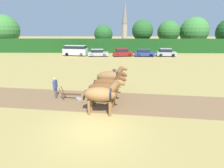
{
  "coord_description": "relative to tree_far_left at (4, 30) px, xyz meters",
  "views": [
    {
      "loc": [
        1.24,
        -8.58,
        5.42
      ],
      "look_at": [
        0.95,
        4.96,
        1.1
      ],
      "focal_mm": 28.0,
      "sensor_mm": 36.0,
      "label": 1
    }
  ],
  "objects": [
    {
      "name": "farmer_at_plow",
      "position": [
        23.63,
        -32.75,
        -4.06
      ],
      "size": [
        0.24,
        0.69,
        1.73
      ],
      "rotation": [
        0.0,
        0.0,
        -0.06
      ],
      "color": "#4C4C4C",
      "rests_on": "ground"
    },
    {
      "name": "parked_car_center_left",
      "position": [
        29.83,
        -10.12,
        -4.33
      ],
      "size": [
        4.12,
        2.35,
        1.58
      ],
      "rotation": [
        0.0,
        0.0,
        0.15
      ],
      "color": "maroon",
      "rests_on": "ground"
    },
    {
      "name": "tree_center_left",
      "position": [
        35.12,
        -0.08,
        -0.19
      ],
      "size": [
        5.24,
        5.24,
        7.52
      ],
      "color": "#4C3823",
      "rests_on": "ground"
    },
    {
      "name": "draft_horse_trail_right",
      "position": [
        27.99,
        -31.28,
        -3.65
      ],
      "size": [
        2.8,
        1.23,
        2.48
      ],
      "rotation": [
        0.0,
        0.0,
        -0.11
      ],
      "color": "brown",
      "rests_on": "ground"
    },
    {
      "name": "plow",
      "position": [
        25.07,
        -33.06,
        -4.75
      ],
      "size": [
        1.8,
        0.52,
        1.13
      ],
      "rotation": [
        0.0,
        0.0,
        -0.11
      ],
      "color": "#4C331E",
      "rests_on": "ground"
    },
    {
      "name": "tree_left",
      "position": [
        25.15,
        2.06,
        -1.15
      ],
      "size": [
        4.86,
        4.86,
        6.36
      ],
      "color": "brown",
      "rests_on": "ground"
    },
    {
      "name": "draft_horse_lead_left",
      "position": [
        27.56,
        -35.42,
        -3.68
      ],
      "size": [
        2.84,
        1.23,
        2.49
      ],
      "rotation": [
        0.0,
        0.0,
        -0.11
      ],
      "color": "brown",
      "rests_on": "ground"
    },
    {
      "name": "tree_far_left",
      "position": [
        0.0,
        0.0,
        0.0
      ],
      "size": [
        7.38,
        7.38,
        8.77
      ],
      "color": "brown",
      "rests_on": "ground"
    },
    {
      "name": "parked_car_left",
      "position": [
        24.85,
        -10.28,
        -4.38
      ],
      "size": [
        4.12,
        2.01,
        1.44
      ],
      "rotation": [
        0.0,
        0.0,
        0.05
      ],
      "color": "#9E9EA8",
      "rests_on": "ground"
    },
    {
      "name": "parked_van",
      "position": [
        20.08,
        -9.49,
        -4.0
      ],
      "size": [
        5.15,
        2.61,
        2.09
      ],
      "rotation": [
        0.0,
        0.0,
        -0.15
      ],
      "color": "#BCBCC1",
      "rests_on": "ground"
    },
    {
      "name": "parked_car_center_right",
      "position": [
        38.65,
        -10.1,
        -4.32
      ],
      "size": [
        3.96,
        2.18,
        1.57
      ],
      "rotation": [
        0.0,
        0.0,
        -0.1
      ],
      "color": "#9E9EA8",
      "rests_on": "ground"
    },
    {
      "name": "tree_center_right",
      "position": [
        48.71,
        1.73,
        -0.37
      ],
      "size": [
        7.14,
        7.14,
        8.28
      ],
      "color": "brown",
      "rests_on": "ground"
    },
    {
      "name": "tree_center",
      "position": [
        41.97,
        1.09,
        -0.49
      ],
      "size": [
        5.6,
        5.6,
        7.39
      ],
      "color": "#423323",
      "rests_on": "ground"
    },
    {
      "name": "church_spire",
      "position": [
        32.22,
        32.62,
        3.52
      ],
      "size": [
        2.53,
        2.53,
        16.44
      ],
      "color": "gray",
      "rests_on": "ground"
    },
    {
      "name": "ground_plane",
      "position": [
        27.21,
        -37.3,
        -5.08
      ],
      "size": [
        240.0,
        240.0,
        0.0
      ],
      "primitive_type": "plane",
      "color": "#998447"
    },
    {
      "name": "draft_horse_trail_left",
      "position": [
        27.85,
        -32.66,
        -3.83
      ],
      "size": [
        2.86,
        1.14,
        2.31
      ],
      "rotation": [
        0.0,
        0.0,
        -0.11
      ],
      "color": "brown",
      "rests_on": "ground"
    },
    {
      "name": "farmer_beside_team",
      "position": [
        28.33,
        -29.84,
        -4.03
      ],
      "size": [
        0.47,
        0.56,
        1.77
      ],
      "rotation": [
        0.0,
        0.0,
        -0.66
      ],
      "color": "#4C4C4C",
      "rests_on": "ground"
    },
    {
      "name": "plowed_furrow_strip",
      "position": [
        23.3,
        -32.87,
        -5.07
      ],
      "size": [
        29.51,
        7.16,
        0.01
      ],
      "primitive_type": "cube",
      "rotation": [
        0.0,
        0.0,
        -0.11
      ],
      "color": "brown",
      "rests_on": "ground"
    },
    {
      "name": "hedgerow",
      "position": [
        27.21,
        -4.69,
        -3.49
      ],
      "size": [
        72.31,
        1.29,
        3.18
      ],
      "primitive_type": "cube",
      "color": "#194719",
      "rests_on": "ground"
    },
    {
      "name": "draft_horse_lead_right",
      "position": [
        27.7,
        -34.04,
        -3.76
      ],
      "size": [
        2.89,
        1.11,
        2.35
      ],
      "rotation": [
        0.0,
        0.0,
        -0.11
      ],
      "color": "brown",
      "rests_on": "ground"
    },
    {
      "name": "parked_car_center",
      "position": [
        34.21,
        -10.2,
        -4.37
      ],
      "size": [
        4.08,
        1.92,
        1.45
      ],
      "rotation": [
        0.0,
        0.0,
        -0.04
      ],
      "color": "navy",
      "rests_on": "ground"
    }
  ]
}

